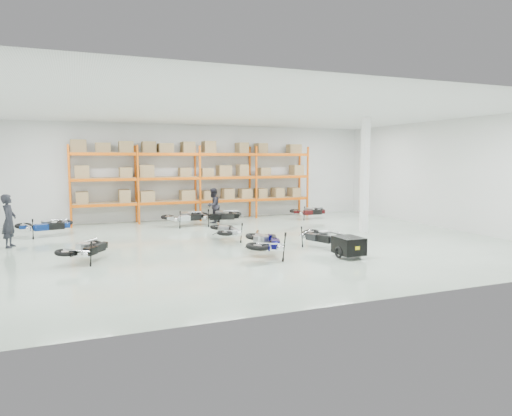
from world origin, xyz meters
name	(u,v)px	position (x,y,z in m)	size (l,w,h in m)	color
room	(245,178)	(0.00, 0.00, 2.25)	(18.00, 18.00, 18.00)	beige
pallet_rack	(198,172)	(0.00, 6.45, 2.26)	(11.28, 0.98, 3.62)	#DB570B
structural_column	(365,175)	(5.20, 0.50, 2.25)	(0.25, 0.25, 4.50)	white
moto_blue_centre	(265,238)	(-0.25, -2.38, 0.59)	(0.86, 1.92, 1.18)	#070746
moto_silver_left	(226,228)	(-0.48, 0.58, 0.49)	(0.71, 1.60, 0.98)	#AAACB0
moto_black_far_left	(86,245)	(-5.16, -1.09, 0.49)	(0.71, 1.59, 0.97)	black
moto_touring_right	(322,233)	(2.04, -1.71, 0.50)	(0.72, 1.62, 0.99)	black
trailer	(349,246)	(2.04, -3.30, 0.36)	(0.77, 1.45, 0.61)	black
moto_back_a	(45,222)	(-6.47, 4.03, 0.53)	(0.77, 1.73, 1.06)	navy
moto_back_b	(185,214)	(-1.04, 4.63, 0.52)	(0.76, 1.71, 1.05)	#ABB1B5
moto_back_c	(219,213)	(0.42, 4.46, 0.54)	(0.79, 1.78, 1.09)	black
moto_back_d	(309,209)	(5.05, 4.78, 0.47)	(0.69, 1.55, 0.95)	#3B0B0E
person_left	(9,221)	(-7.43, 2.15, 0.88)	(0.64, 0.42, 1.75)	black
person_back	(213,205)	(0.39, 5.25, 0.79)	(0.77, 0.60, 1.58)	black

